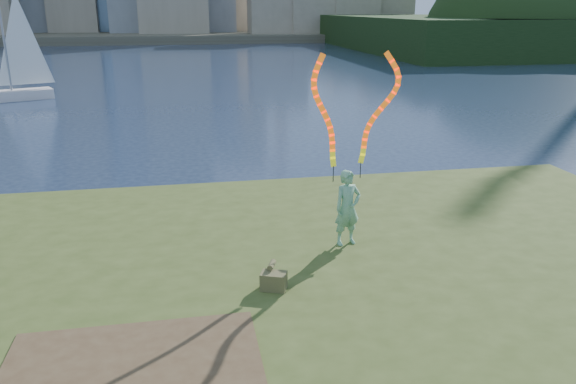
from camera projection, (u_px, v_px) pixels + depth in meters
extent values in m
plane|color=#19253E|center=(273.00, 301.00, 10.15)|extent=(320.00, 320.00, 0.00)
cube|color=#384819|center=(301.00, 379.00, 7.77)|extent=(20.00, 18.00, 0.30)
cube|color=#384819|center=(297.00, 351.00, 7.97)|extent=(17.00, 15.00, 0.30)
cube|color=#384819|center=(294.00, 329.00, 8.08)|extent=(14.00, 12.00, 0.30)
cube|color=#494436|center=(187.00, 34.00, 98.64)|extent=(320.00, 40.00, 1.20)
imported|color=#147034|center=(348.00, 208.00, 10.39)|extent=(0.59, 0.46, 1.43)
cylinder|color=black|center=(333.00, 174.00, 10.16)|extent=(0.02, 0.02, 0.30)
cylinder|color=black|center=(360.00, 170.00, 10.39)|extent=(0.02, 0.02, 0.30)
cube|color=brown|center=(274.00, 281.00, 8.85)|extent=(0.47, 0.39, 0.28)
cylinder|color=brown|center=(272.00, 265.00, 8.97)|extent=(0.18, 0.28, 0.09)
cube|color=silver|center=(13.00, 96.00, 32.04)|extent=(4.46, 2.90, 0.60)
cylinder|color=gray|center=(3.00, 35.00, 31.00)|extent=(0.12, 0.12, 6.48)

